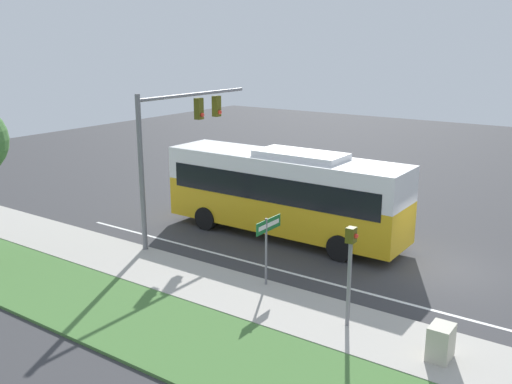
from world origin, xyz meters
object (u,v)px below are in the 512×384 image
object	(u,v)px
signal_gantry	(176,134)
utility_cabinet	(441,342)
pedestrian_signal	(350,261)
street_sign	(267,238)
bus	(284,189)

from	to	relation	value
signal_gantry	utility_cabinet	bearing A→B (deg)	-105.94
pedestrian_signal	street_sign	world-z (taller)	pedestrian_signal
street_sign	pedestrian_signal	bearing A→B (deg)	-107.74
bus	pedestrian_signal	distance (m)	8.30
pedestrian_signal	street_sign	distance (m)	3.75
pedestrian_signal	street_sign	bearing A→B (deg)	72.26
signal_gantry	street_sign	distance (m)	6.74
bus	street_sign	distance (m)	5.28
bus	utility_cabinet	bearing A→B (deg)	-125.42
pedestrian_signal	bus	bearing A→B (deg)	45.09
signal_gantry	street_sign	bearing A→B (deg)	-109.34
street_sign	utility_cabinet	world-z (taller)	street_sign
pedestrian_signal	street_sign	xyz separation A→B (m)	(1.14, 3.55, -0.35)
pedestrian_signal	utility_cabinet	xyz separation A→B (m)	(-0.29, -2.77, -1.52)
bus	signal_gantry	bearing A→B (deg)	127.50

